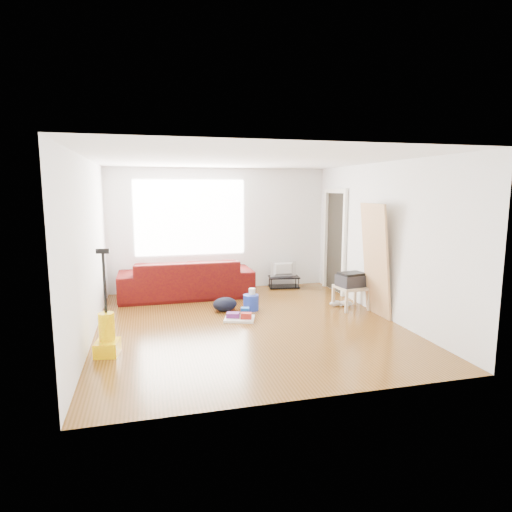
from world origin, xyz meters
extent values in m
cube|color=#55320C|center=(0.00, 0.00, 0.00)|extent=(4.50, 5.00, 0.01)
cube|color=white|center=(0.00, 0.00, 2.50)|extent=(4.50, 5.00, 0.01)
cube|color=white|center=(0.00, 2.50, 1.25)|extent=(4.50, 0.01, 2.50)
cube|color=white|center=(0.00, -2.50, 1.25)|extent=(4.50, 0.01, 2.50)
cube|color=white|center=(-2.25, 0.00, 1.25)|extent=(0.01, 5.00, 2.50)
cube|color=white|center=(2.25, 0.00, 1.25)|extent=(0.01, 5.00, 2.50)
cube|color=white|center=(-0.60, 2.48, 1.50)|extent=(2.20, 0.01, 1.50)
cube|color=white|center=(2.21, 1.25, 1.00)|extent=(0.06, 0.08, 2.00)
cube|color=white|center=(2.21, 2.15, 1.00)|extent=(0.06, 0.08, 2.00)
cube|color=white|center=(2.21, 1.70, 2.04)|extent=(0.06, 0.98, 0.08)
cube|color=black|center=(2.24, 1.70, 1.00)|extent=(0.01, 0.86, 1.98)
imported|color=#35020B|center=(-0.76, 1.95, 0.00)|extent=(2.53, 0.99, 0.74)
cube|color=black|center=(1.31, 2.22, 0.03)|extent=(0.68, 0.45, 0.02)
cube|color=black|center=(1.31, 2.22, 0.23)|extent=(0.68, 0.45, 0.02)
cylinder|color=black|center=(1.01, 2.11, 0.12)|extent=(0.02, 0.02, 0.24)
cylinder|color=black|center=(1.05, 2.41, 0.12)|extent=(0.02, 0.02, 0.24)
cylinder|color=black|center=(1.58, 2.03, 0.12)|extent=(0.02, 0.02, 0.24)
cylinder|color=black|center=(1.62, 2.33, 0.12)|extent=(0.02, 0.02, 0.24)
imported|color=black|center=(1.31, 2.22, 0.40)|extent=(0.56, 0.07, 0.32)
cube|color=tan|center=(1.95, 0.40, 0.38)|extent=(0.53, 0.53, 0.04)
cube|color=tan|center=(1.75, 0.16, 0.18)|extent=(0.04, 0.04, 0.36)
cube|color=tan|center=(1.71, 0.60, 0.18)|extent=(0.04, 0.04, 0.36)
cube|color=tan|center=(2.19, 0.19, 0.18)|extent=(0.04, 0.04, 0.36)
cube|color=tan|center=(2.15, 0.64, 0.18)|extent=(0.04, 0.04, 0.36)
cube|color=#232228|center=(1.95, 0.40, 0.50)|extent=(0.52, 0.43, 0.20)
cube|color=black|center=(1.95, 0.40, 0.62)|extent=(0.46, 0.38, 0.04)
cylinder|color=#1D35AA|center=(0.23, 0.74, 0.00)|extent=(0.34, 0.34, 0.27)
cylinder|color=silver|center=(0.26, 0.78, 0.19)|extent=(0.11, 0.11, 0.10)
cube|color=white|center=(-0.08, 0.23, 0.02)|extent=(0.56, 0.50, 0.04)
cube|color=maroon|center=(0.01, 0.15, 0.08)|extent=(0.20, 0.16, 0.09)
cube|color=#581C63|center=(-0.18, 0.27, 0.07)|extent=(0.24, 0.21, 0.07)
cube|color=#0B47AD|center=(0.03, 0.32, 0.10)|extent=(0.16, 0.15, 0.13)
ellipsoid|color=black|center=(-0.21, 0.80, 0.00)|extent=(0.50, 0.44, 0.23)
ellipsoid|color=silver|center=(1.76, 0.61, 0.05)|extent=(0.25, 0.13, 0.10)
ellipsoid|color=silver|center=(1.94, 0.56, 0.05)|extent=(0.26, 0.20, 0.10)
cube|color=#FFC700|center=(-2.00, -0.79, 0.09)|extent=(0.32, 0.36, 0.18)
cylinder|color=#FFC700|center=(-2.00, -0.74, 0.35)|extent=(0.20, 0.20, 0.35)
cylinder|color=black|center=(-2.00, -0.71, 0.90)|extent=(0.04, 0.04, 0.75)
cube|color=black|center=(-2.00, -0.71, 1.31)|extent=(0.16, 0.06, 0.06)
cube|color=tan|center=(2.13, -0.06, 0.00)|extent=(0.23, 0.74, 1.84)
camera|label=1|loc=(-1.46, -6.22, 2.06)|focal=30.00mm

